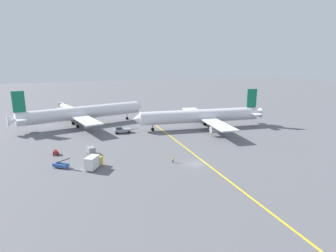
{
  "coord_description": "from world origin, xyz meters",
  "views": [
    {
      "loc": [
        -35.26,
        -64.07,
        28.08
      ],
      "look_at": [
        3.75,
        28.31,
        4.0
      ],
      "focal_mm": 30.26,
      "sensor_mm": 36.0,
      "label": 1
    }
  ],
  "objects_px": {
    "airliner_being_pushed": "(201,116)",
    "gse_container_dolly_flat": "(91,150)",
    "airliner_at_gate_left": "(82,113)",
    "ground_crew_marshaller_foreground": "(173,160)",
    "jet_bridge": "(67,108)",
    "gse_gpu_cart_small": "(56,152)",
    "gse_catering_truck_tall": "(93,162)",
    "gse_belt_loader_portside": "(61,165)",
    "pushback_tug": "(122,130)"
  },
  "relations": [
    {
      "from": "pushback_tug",
      "to": "jet_bridge",
      "type": "xyz_separation_m",
      "value": [
        -16.96,
        45.04,
        2.73
      ]
    },
    {
      "from": "ground_crew_marshaller_foreground",
      "to": "jet_bridge",
      "type": "distance_m",
      "value": 84.82
    },
    {
      "from": "jet_bridge",
      "to": "gse_belt_loader_portside",
      "type": "bearing_deg",
      "value": -94.94
    },
    {
      "from": "gse_belt_loader_portside",
      "to": "gse_catering_truck_tall",
      "type": "relative_size",
      "value": 0.73
    },
    {
      "from": "airliner_at_gate_left",
      "to": "gse_catering_truck_tall",
      "type": "relative_size",
      "value": 9.21
    },
    {
      "from": "gse_container_dolly_flat",
      "to": "jet_bridge",
      "type": "bearing_deg",
      "value": 92.18
    },
    {
      "from": "ground_crew_marshaller_foreground",
      "to": "airliner_being_pushed",
      "type": "bearing_deg",
      "value": 50.03
    },
    {
      "from": "airliner_at_gate_left",
      "to": "ground_crew_marshaller_foreground",
      "type": "relative_size",
      "value": 34.73
    },
    {
      "from": "gse_container_dolly_flat",
      "to": "jet_bridge",
      "type": "distance_m",
      "value": 65.69
    },
    {
      "from": "airliner_being_pushed",
      "to": "airliner_at_gate_left",
      "type": "bearing_deg",
      "value": 152.04
    },
    {
      "from": "airliner_at_gate_left",
      "to": "pushback_tug",
      "type": "bearing_deg",
      "value": -56.73
    },
    {
      "from": "gse_gpu_cart_small",
      "to": "gse_container_dolly_flat",
      "type": "relative_size",
      "value": 0.6
    },
    {
      "from": "airliner_at_gate_left",
      "to": "jet_bridge",
      "type": "xyz_separation_m",
      "value": [
        -4.56,
        26.15,
        -1.54
      ]
    },
    {
      "from": "gse_belt_loader_portside",
      "to": "ground_crew_marshaller_foreground",
      "type": "relative_size",
      "value": 2.74
    },
    {
      "from": "gse_belt_loader_portside",
      "to": "gse_catering_truck_tall",
      "type": "distance_m",
      "value": 8.75
    },
    {
      "from": "pushback_tug",
      "to": "jet_bridge",
      "type": "height_order",
      "value": "jet_bridge"
    },
    {
      "from": "gse_belt_loader_portside",
      "to": "pushback_tug",
      "type": "bearing_deg",
      "value": 50.99
    },
    {
      "from": "gse_container_dolly_flat",
      "to": "gse_catering_truck_tall",
      "type": "height_order",
      "value": "gse_catering_truck_tall"
    },
    {
      "from": "ground_crew_marshaller_foreground",
      "to": "jet_bridge",
      "type": "relative_size",
      "value": 0.08
    },
    {
      "from": "ground_crew_marshaller_foreground",
      "to": "jet_bridge",
      "type": "height_order",
      "value": "jet_bridge"
    },
    {
      "from": "ground_crew_marshaller_foreground",
      "to": "gse_gpu_cart_small",
      "type": "bearing_deg",
      "value": 146.59
    },
    {
      "from": "gse_catering_truck_tall",
      "to": "jet_bridge",
      "type": "relative_size",
      "value": 0.3
    },
    {
      "from": "airliner_being_pushed",
      "to": "jet_bridge",
      "type": "distance_m",
      "value": 69.94
    },
    {
      "from": "gse_catering_truck_tall",
      "to": "jet_bridge",
      "type": "xyz_separation_m",
      "value": [
        -1.46,
        77.61,
        2.15
      ]
    },
    {
      "from": "airliner_being_pushed",
      "to": "gse_gpu_cart_small",
      "type": "distance_m",
      "value": 57.97
    },
    {
      "from": "gse_belt_loader_portside",
      "to": "gse_container_dolly_flat",
      "type": "height_order",
      "value": "gse_belt_loader_portside"
    },
    {
      "from": "gse_container_dolly_flat",
      "to": "ground_crew_marshaller_foreground",
      "type": "xyz_separation_m",
      "value": [
        19.78,
        -16.2,
        -0.33
      ]
    },
    {
      "from": "pushback_tug",
      "to": "gse_container_dolly_flat",
      "type": "height_order",
      "value": "pushback_tug"
    },
    {
      "from": "ground_crew_marshaller_foreground",
      "to": "pushback_tug",
      "type": "bearing_deg",
      "value": 98.25
    },
    {
      "from": "jet_bridge",
      "to": "gse_gpu_cart_small",
      "type": "bearing_deg",
      "value": -96.75
    },
    {
      "from": "airliner_at_gate_left",
      "to": "jet_bridge",
      "type": "distance_m",
      "value": 26.58
    },
    {
      "from": "gse_belt_loader_portside",
      "to": "airliner_at_gate_left",
      "type": "bearing_deg",
      "value": 77.08
    },
    {
      "from": "airliner_being_pushed",
      "to": "ground_crew_marshaller_foreground",
      "type": "xyz_separation_m",
      "value": [
        -26.82,
        -31.99,
        -4.13
      ]
    },
    {
      "from": "ground_crew_marshaller_foreground",
      "to": "gse_container_dolly_flat",
      "type": "bearing_deg",
      "value": 140.69
    },
    {
      "from": "pushback_tug",
      "to": "jet_bridge",
      "type": "relative_size",
      "value": 0.46
    },
    {
      "from": "airliner_being_pushed",
      "to": "jet_bridge",
      "type": "relative_size",
      "value": 2.65
    },
    {
      "from": "ground_crew_marshaller_foreground",
      "to": "jet_bridge",
      "type": "xyz_separation_m",
      "value": [
        -22.28,
        81.79,
        3.07
      ]
    },
    {
      "from": "gse_gpu_cart_small",
      "to": "airliner_being_pushed",
      "type": "bearing_deg",
      "value": 12.42
    },
    {
      "from": "pushback_tug",
      "to": "gse_belt_loader_portside",
      "type": "relative_size",
      "value": 2.15
    },
    {
      "from": "airliner_at_gate_left",
      "to": "gse_belt_loader_portside",
      "type": "bearing_deg",
      "value": -102.92
    },
    {
      "from": "pushback_tug",
      "to": "jet_bridge",
      "type": "bearing_deg",
      "value": 110.63
    },
    {
      "from": "pushback_tug",
      "to": "ground_crew_marshaller_foreground",
      "type": "bearing_deg",
      "value": -81.75
    },
    {
      "from": "pushback_tug",
      "to": "gse_container_dolly_flat",
      "type": "relative_size",
      "value": 2.7
    },
    {
      "from": "gse_belt_loader_portside",
      "to": "jet_bridge",
      "type": "relative_size",
      "value": 0.22
    },
    {
      "from": "airliner_at_gate_left",
      "to": "jet_bridge",
      "type": "height_order",
      "value": "airliner_at_gate_left"
    },
    {
      "from": "gse_gpu_cart_small",
      "to": "gse_catering_truck_tall",
      "type": "distance_m",
      "value": 17.76
    },
    {
      "from": "airliner_being_pushed",
      "to": "gse_container_dolly_flat",
      "type": "height_order",
      "value": "airliner_being_pushed"
    },
    {
      "from": "gse_belt_loader_portside",
      "to": "gse_gpu_cart_small",
      "type": "xyz_separation_m",
      "value": [
        -0.98,
        11.63,
        -0.03
      ]
    },
    {
      "from": "gse_belt_loader_portside",
      "to": "jet_bridge",
      "type": "xyz_separation_m",
      "value": [
        6.39,
        73.86,
        3.09
      ]
    },
    {
      "from": "gse_gpu_cart_small",
      "to": "gse_catering_truck_tall",
      "type": "relative_size",
      "value": 0.35
    }
  ]
}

